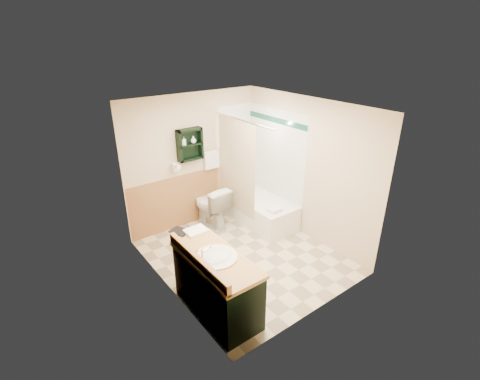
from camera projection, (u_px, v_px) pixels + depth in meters
name	position (u px, v px, depth m)	size (l,w,h in m)	color
floor	(244.00, 256.00, 5.61)	(3.00, 3.00, 0.00)	beige
back_wall	(193.00, 161.00, 6.22)	(2.60, 0.04, 2.40)	beige
left_wall	(162.00, 214.00, 4.39)	(0.04, 3.00, 2.40)	beige
right_wall	(307.00, 169.00, 5.83)	(0.04, 3.00, 2.40)	beige
ceiling	(245.00, 105.00, 4.61)	(2.60, 3.00, 0.04)	white
wainscot_left	(169.00, 259.00, 4.70)	(2.98, 2.98, 1.00)	#B57D49
wainscot_back	(196.00, 197.00, 6.48)	(2.58, 2.58, 1.00)	#B57D49
mirror_frame	(185.00, 208.00, 3.89)	(1.30, 1.30, 1.00)	brown
mirror_glass	(185.00, 208.00, 3.90)	(1.20, 1.20, 0.90)	white
tile_right	(275.00, 166.00, 6.42)	(1.50, 1.50, 2.10)	white
tile_back	(240.00, 158.00, 6.81)	(0.95, 0.95, 2.10)	white
tile_accent	(276.00, 120.00, 6.06)	(1.50, 1.50, 0.10)	#134535
wall_shelf	(190.00, 144.00, 5.94)	(0.45, 0.15, 0.55)	black
hair_dryer	(175.00, 167.00, 5.93)	(0.10, 0.24, 0.18)	white
towel_bar	(211.00, 150.00, 6.30)	(0.40, 0.06, 0.40)	white
curtain_rod	(242.00, 120.00, 5.62)	(0.03, 0.03, 1.60)	silver
shower_curtain	(236.00, 167.00, 6.10)	(1.05, 1.05, 1.70)	beige
vanity	(217.00, 284.00, 4.36)	(0.59, 1.29, 0.82)	black
bathtub	(259.00, 210.00, 6.56)	(0.72, 1.50, 0.48)	white
toilet	(211.00, 206.00, 6.38)	(0.44, 0.80, 0.78)	white
counter_towel	(196.00, 231.00, 4.70)	(0.29, 0.23, 0.04)	white
vanity_book	(174.00, 227.00, 4.59)	(0.19, 0.02, 0.25)	black
tub_towel	(274.00, 210.00, 5.98)	(0.22, 0.19, 0.07)	white
soap_bottle_a	(184.00, 143.00, 5.85)	(0.06, 0.14, 0.06)	white
soap_bottle_b	(193.00, 140.00, 5.94)	(0.10, 0.12, 0.10)	white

